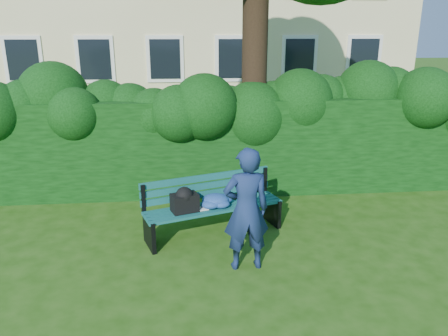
{
  "coord_description": "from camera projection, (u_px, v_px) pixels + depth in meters",
  "views": [
    {
      "loc": [
        -0.6,
        -5.87,
        3.04
      ],
      "look_at": [
        0.0,
        0.6,
        0.95
      ],
      "focal_mm": 35.0,
      "sensor_mm": 36.0,
      "label": 1
    }
  ],
  "objects": [
    {
      "name": "ground",
      "position": [
        228.0,
        240.0,
        6.55
      ],
      "size": [
        80.0,
        80.0,
        0.0
      ],
      "primitive_type": "plane",
      "color": "#1F4A0D",
      "rests_on": "ground"
    },
    {
      "name": "hedge",
      "position": [
        216.0,
        145.0,
        8.36
      ],
      "size": [
        10.0,
        1.0,
        1.8
      ],
      "color": "black",
      "rests_on": "ground"
    },
    {
      "name": "man_reading",
      "position": [
        246.0,
        210.0,
        5.58
      ],
      "size": [
        0.63,
        0.44,
        1.65
      ],
      "primitive_type": "imported",
      "rotation": [
        0.0,
        0.0,
        3.22
      ],
      "color": "navy",
      "rests_on": "ground"
    },
    {
      "name": "park_bench",
      "position": [
        208.0,
        204.0,
        6.6
      ],
      "size": [
        2.18,
        1.2,
        0.89
      ],
      "rotation": [
        0.0,
        0.0,
        0.33
      ],
      "color": "#0D4543",
      "rests_on": "ground"
    }
  ]
}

